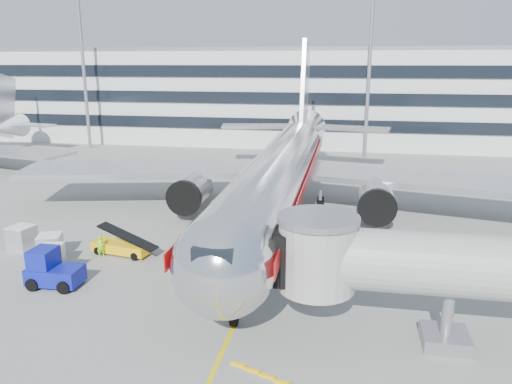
% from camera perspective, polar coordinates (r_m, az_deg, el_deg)
% --- Properties ---
extents(ground, '(180.00, 180.00, 0.00)m').
position_cam_1_polar(ground, '(34.12, 0.51, -8.43)').
color(ground, gray).
rests_on(ground, ground).
extents(lead_in_line, '(0.25, 70.00, 0.01)m').
position_cam_1_polar(lead_in_line, '(43.39, 2.78, -3.32)').
color(lead_in_line, yellow).
rests_on(lead_in_line, ground).
extents(main_jet, '(50.95, 48.70, 16.06)m').
position_cam_1_polar(main_jet, '(43.95, 3.15, 2.62)').
color(main_jet, silver).
rests_on(main_jet, ground).
extents(jet_bridge, '(17.80, 4.50, 7.00)m').
position_cam_1_polar(jet_bridge, '(25.74, 25.20, -8.49)').
color(jet_bridge, silver).
rests_on(jet_bridge, ground).
extents(terminal, '(150.00, 24.25, 15.60)m').
position_cam_1_polar(terminal, '(89.21, 7.05, 10.95)').
color(terminal, silver).
rests_on(terminal, ground).
extents(light_mast_west, '(2.40, 1.20, 25.45)m').
position_cam_1_polar(light_mast_west, '(83.37, -19.25, 14.90)').
color(light_mast_west, gray).
rests_on(light_mast_west, ground).
extents(light_mast_centre, '(2.40, 1.20, 25.45)m').
position_cam_1_polar(light_mast_centre, '(72.99, 12.93, 15.47)').
color(light_mast_centre, gray).
rests_on(light_mast_centre, ground).
extents(belt_loader, '(4.56, 2.26, 2.13)m').
position_cam_1_polar(belt_loader, '(37.16, -15.11, -5.99)').
color(belt_loader, yellow).
rests_on(belt_loader, ground).
extents(baggage_tug, '(3.21, 2.08, 2.40)m').
position_cam_1_polar(baggage_tug, '(33.31, -22.31, -8.24)').
color(baggage_tug, '#0D1698').
rests_on(baggage_tug, ground).
extents(cargo_container_left, '(1.73, 1.73, 1.51)m').
position_cam_1_polar(cargo_container_left, '(36.45, -22.28, -6.75)').
color(cargo_container_left, '#BBBDC3').
rests_on(cargo_container_left, ground).
extents(cargo_container_right, '(1.86, 1.86, 1.71)m').
position_cam_1_polar(cargo_container_right, '(40.69, -25.19, -4.71)').
color(cargo_container_right, '#BBBDC3').
rests_on(cargo_container_right, ground).
extents(cargo_container_front, '(1.95, 1.95, 1.63)m').
position_cam_1_polar(cargo_container_front, '(38.26, -22.45, -5.67)').
color(cargo_container_front, '#BBBDC3').
rests_on(cargo_container_front, ground).
extents(ramp_worker, '(0.70, 0.69, 1.63)m').
position_cam_1_polar(ramp_worker, '(36.89, -17.29, -5.96)').
color(ramp_worker, '#93E818').
rests_on(ramp_worker, ground).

